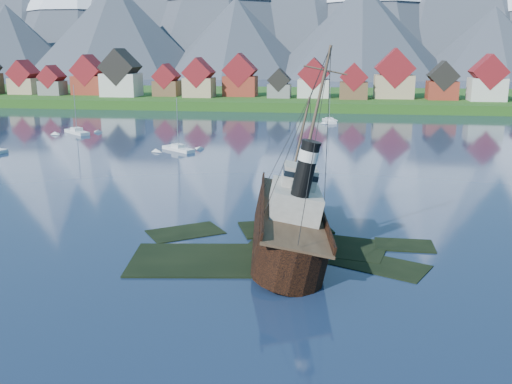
# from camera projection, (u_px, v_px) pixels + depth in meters

# --- Properties ---
(ground) EXTENTS (1400.00, 1400.00, 0.00)m
(ground) POSITION_uv_depth(u_px,v_px,m) (257.00, 255.00, 57.20)
(ground) COLOR #15233D
(ground) RESTS_ON ground
(shoal) EXTENTS (31.71, 21.24, 1.14)m
(shoal) POSITION_uv_depth(u_px,v_px,m) (276.00, 252.00, 59.10)
(shoal) COLOR black
(shoal) RESTS_ON ground
(shore_bank) EXTENTS (600.00, 80.00, 3.20)m
(shore_bank) POSITION_uv_depth(u_px,v_px,m) (320.00, 102.00, 220.23)
(shore_bank) COLOR #244313
(shore_bank) RESTS_ON ground
(seawall) EXTENTS (600.00, 2.50, 2.00)m
(seawall) POSITION_uv_depth(u_px,v_px,m) (316.00, 112.00, 183.79)
(seawall) COLOR #3F3D38
(seawall) RESTS_ON ground
(town) EXTENTS (250.96, 16.69, 17.30)m
(town) POSITION_uv_depth(u_px,v_px,m) (227.00, 80.00, 205.64)
(town) COLOR maroon
(town) RESTS_ON ground
(tugboat_wreck) EXTENTS (6.44, 27.74, 21.98)m
(tugboat_wreck) POSITION_uv_depth(u_px,v_px,m) (285.00, 218.00, 60.10)
(tugboat_wreck) COLOR black
(tugboat_wreck) RESTS_ON ground
(sailboat_c) EXTENTS (8.71, 8.01, 12.22)m
(sailboat_c) POSITION_uv_depth(u_px,v_px,m) (77.00, 133.00, 138.25)
(sailboat_c) COLOR silver
(sailboat_c) RESTS_ON ground
(sailboat_e) EXTENTS (4.29, 9.23, 10.39)m
(sailboat_e) POSITION_uv_depth(u_px,v_px,m) (329.00, 121.00, 159.52)
(sailboat_e) COLOR silver
(sailboat_e) RESTS_ON ground
(sailboat_f) EXTENTS (7.94, 6.85, 11.11)m
(sailboat_f) POSITION_uv_depth(u_px,v_px,m) (178.00, 150.00, 115.24)
(sailboat_f) COLOR silver
(sailboat_f) RESTS_ON ground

